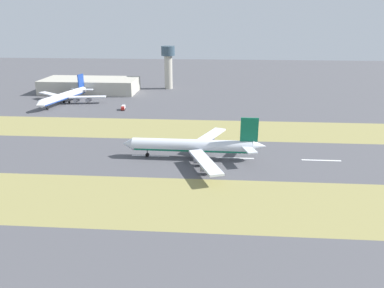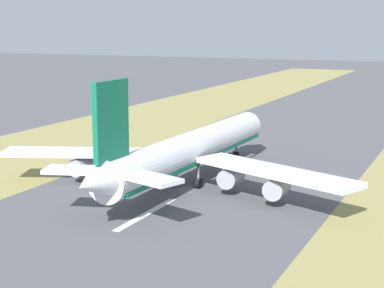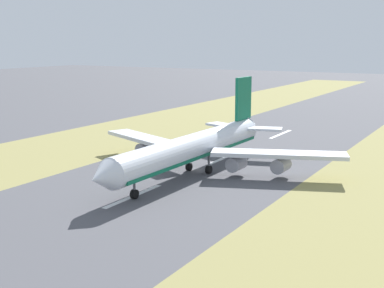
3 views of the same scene
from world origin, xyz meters
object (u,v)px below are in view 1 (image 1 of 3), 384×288
airplane_main_jet (196,146)px  terminal_building (90,85)px  service_truck (123,108)px  control_tower (168,63)px  airplane_parked_apron (65,96)px

airplane_main_jet → terminal_building: (149.65, 100.73, -0.26)m
service_truck → airplane_main_jet: bearing=-147.5°
control_tower → terminal_building: bearing=108.1°
control_tower → airplane_parked_apron: control_tower is taller
airplane_main_jet → service_truck: size_ratio=10.89×
control_tower → service_truck: 86.93m
terminal_building → service_truck: size_ratio=12.97×
terminal_building → control_tower: bearing=-71.9°
control_tower → service_truck: size_ratio=6.08×
airplane_parked_apron → service_truck: 51.53m
airplane_main_jet → control_tower: size_ratio=1.79×
airplane_main_jet → terminal_building: airplane_main_jet is taller
airplane_parked_apron → control_tower: bearing=-47.3°
control_tower → service_truck: bearing=165.2°
airplane_main_jet → terminal_building: bearing=33.9°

